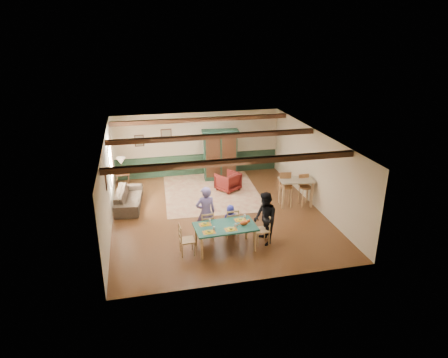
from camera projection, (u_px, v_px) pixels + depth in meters
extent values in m
plane|color=#4E2A16|center=(217.00, 213.00, 13.69)|extent=(8.00, 8.00, 0.00)
cube|color=beige|center=(198.00, 144.00, 16.85)|extent=(7.00, 0.02, 2.70)
cube|color=beige|center=(108.00, 185.00, 12.49)|extent=(0.02, 8.00, 2.70)
cube|color=beige|center=(315.00, 169.00, 13.93)|extent=(0.02, 8.00, 2.70)
cube|color=silver|center=(217.00, 137.00, 12.73)|extent=(7.00, 8.00, 0.02)
cube|color=#1A3121|center=(198.00, 164.00, 17.16)|extent=(6.95, 0.03, 0.90)
cube|color=black|center=(234.00, 162.00, 10.67)|extent=(6.95, 0.16, 0.16)
cube|color=black|center=(214.00, 137.00, 13.12)|extent=(6.95, 0.16, 0.16)
cube|color=black|center=(201.00, 120.00, 15.49)|extent=(6.95, 0.16, 0.16)
imported|color=#7362A8|center=(206.00, 213.00, 11.83)|extent=(0.62, 0.43, 1.66)
imported|color=black|center=(265.00, 219.00, 11.55)|extent=(0.64, 0.80, 1.59)
imported|color=#272D9E|center=(230.00, 220.00, 12.15)|extent=(0.49, 0.33, 0.97)
cube|color=beige|center=(211.00, 192.00, 15.45)|extent=(3.77, 4.40, 0.01)
cube|color=black|center=(220.00, 155.00, 16.44)|extent=(1.52, 0.71, 2.09)
imported|color=#430D0E|center=(228.00, 181.00, 15.50)|extent=(1.08, 1.09, 0.72)
imported|color=#3B2F25|center=(129.00, 198.00, 14.14)|extent=(1.05, 2.21, 0.62)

